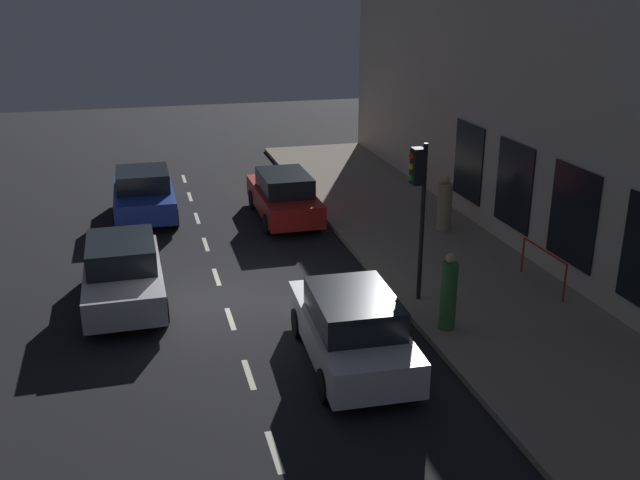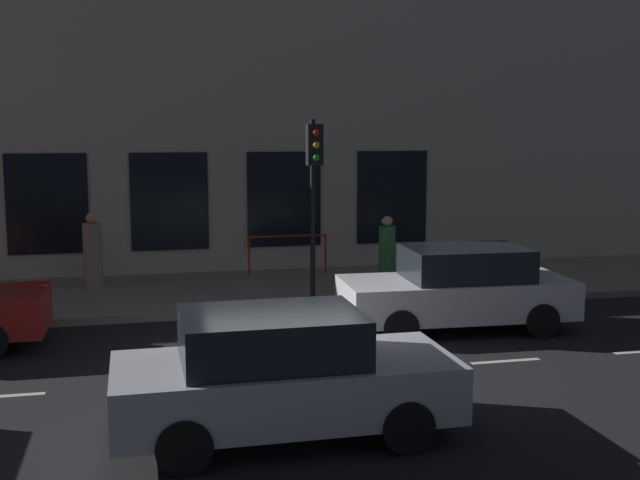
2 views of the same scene
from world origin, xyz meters
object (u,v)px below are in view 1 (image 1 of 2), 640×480
at_px(traffic_light, 419,186).
at_px(parked_car_2, 284,196).
at_px(parked_car_1, 144,194).
at_px(parked_car_3, 352,328).
at_px(pedestrian_0, 445,205).
at_px(parked_car_0, 123,273).
at_px(pedestrian_1, 449,294).

bearing_deg(traffic_light, parked_car_2, 102.43).
relative_size(parked_car_1, parked_car_3, 0.89).
xyz_separation_m(parked_car_1, parked_car_2, (4.42, -1.35, 0.00)).
height_order(traffic_light, pedestrian_0, traffic_light).
relative_size(traffic_light, parked_car_2, 0.86).
height_order(parked_car_0, pedestrian_1, pedestrian_1).
bearing_deg(traffic_light, parked_car_1, 124.75).
height_order(parked_car_1, parked_car_3, same).
relative_size(traffic_light, parked_car_3, 0.88).
xyz_separation_m(parked_car_0, parked_car_1, (0.71, 6.81, -0.00)).
bearing_deg(pedestrian_1, parked_car_3, -127.63).
xyz_separation_m(parked_car_0, pedestrian_0, (9.57, 2.73, 0.14)).
xyz_separation_m(traffic_light, pedestrian_1, (0.13, -1.64, -2.00)).
bearing_deg(parked_car_1, traffic_light, 125.03).
distance_m(pedestrian_0, pedestrian_1, 6.81).
relative_size(parked_car_0, pedestrian_0, 2.45).
bearing_deg(parked_car_0, parked_car_1, -96.42).
xyz_separation_m(parked_car_1, parked_car_3, (3.76, -10.99, 0.00)).
relative_size(parked_car_0, parked_car_2, 0.95).
bearing_deg(parked_car_0, pedestrian_0, -164.60).
xyz_separation_m(parked_car_3, pedestrian_1, (2.41, 0.65, 0.18)).
height_order(parked_car_1, pedestrian_1, pedestrian_1).
bearing_deg(parked_car_3, pedestrian_1, 17.34).
bearing_deg(parked_car_1, parked_car_0, 84.37).
bearing_deg(parked_car_3, parked_car_0, 139.05).
bearing_deg(parked_car_2, parked_car_0, -132.88).
xyz_separation_m(parked_car_0, pedestrian_1, (6.88, -3.53, 0.19)).
height_order(parked_car_2, pedestrian_1, pedestrian_1).
relative_size(parked_car_1, pedestrian_1, 2.19).
height_order(parked_car_0, parked_car_2, same).
relative_size(parked_car_1, parked_car_2, 0.88).
relative_size(parked_car_2, pedestrian_1, 2.50).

